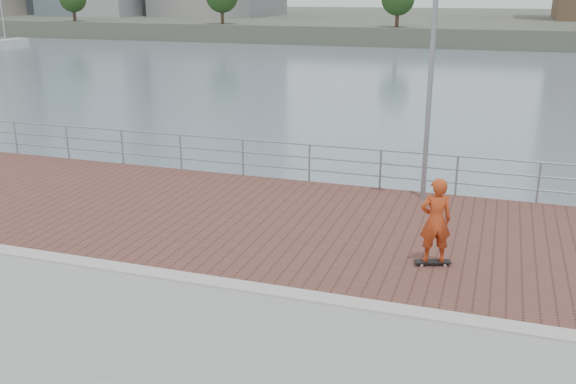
% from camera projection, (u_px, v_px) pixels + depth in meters
% --- Properties ---
extents(water, '(400.00, 400.00, 0.00)m').
position_uv_depth(water, '(255.00, 383.00, 12.48)').
color(water, slate).
rests_on(water, ground).
extents(brick_lane, '(40.00, 6.80, 0.02)m').
position_uv_depth(brick_lane, '(309.00, 225.00, 15.13)').
color(brick_lane, brown).
rests_on(brick_lane, seawall).
extents(curb, '(40.00, 0.40, 0.06)m').
position_uv_depth(curb, '(254.00, 288.00, 11.87)').
color(curb, '#B7B5AD').
rests_on(curb, seawall).
extents(far_shore, '(320.00, 95.00, 2.50)m').
position_uv_depth(far_shore, '(487.00, 22.00, 122.83)').
color(far_shore, '#4C5142').
rests_on(far_shore, ground).
extents(guardrail, '(39.06, 0.06, 1.13)m').
position_uv_depth(guardrail, '(344.00, 162.00, 17.99)').
color(guardrail, '#8C9EA8').
rests_on(guardrail, brick_lane).
extents(street_lamp, '(0.48, 1.41, 6.65)m').
position_uv_depth(street_lamp, '(433.00, 15.00, 15.19)').
color(street_lamp, gray).
rests_on(street_lamp, brick_lane).
extents(skateboard, '(0.75, 0.43, 0.08)m').
position_uv_depth(skateboard, '(433.00, 262.00, 12.87)').
color(skateboard, black).
rests_on(skateboard, brick_lane).
extents(skateboarder, '(0.74, 0.61, 1.73)m').
position_uv_depth(skateboarder, '(436.00, 221.00, 12.61)').
color(skateboarder, '#B53C18').
rests_on(skateboarder, skateboard).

